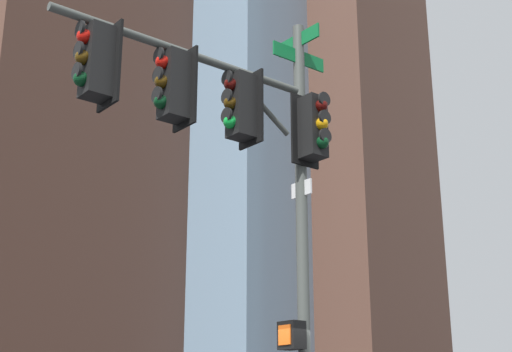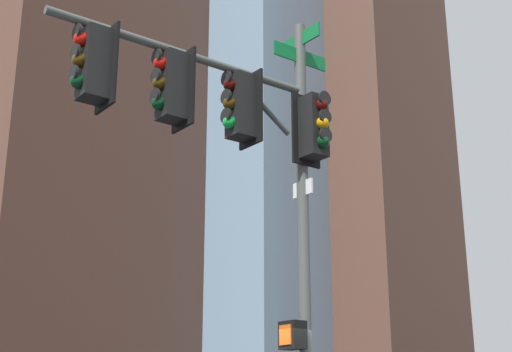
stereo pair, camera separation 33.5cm
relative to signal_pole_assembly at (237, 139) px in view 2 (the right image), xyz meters
The scene contains 4 objects.
signal_pole_assembly is the anchor object (origin of this frame).
building_brick_nearside 51.57m from the signal_pole_assembly, 122.17° to the left, with size 27.86×15.78×49.62m, color brown.
building_brick_midblock 39.04m from the signal_pole_assembly, 149.02° to the left, with size 22.80×15.38×41.93m, color brown.
building_glass_tower 55.45m from the signal_pole_assembly, 128.43° to the left, with size 31.50×28.71×59.16m, color #7A99B2.
Camera 2 is at (5.81, -9.67, 1.45)m, focal length 51.83 mm.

